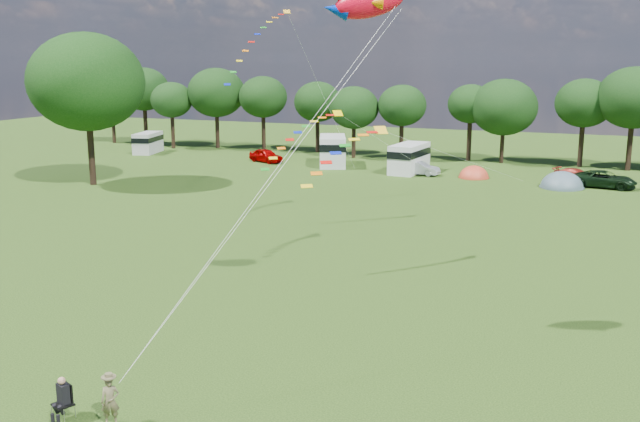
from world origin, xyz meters
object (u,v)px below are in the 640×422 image
at_px(car_a, 266,156).
at_px(big_tree, 87,82).
at_px(car_d, 604,179).
at_px(tent_greyblue, 562,187).
at_px(car_c, 576,175).
at_px(camp_chair, 64,393).
at_px(fish_kite, 363,2).
at_px(campervan_a, 148,142).
at_px(tent_orange, 474,178).
at_px(car_b, 419,168).
at_px(kite_flyer, 110,401).
at_px(campervan_b, 333,150).
at_px(campervan_c, 409,157).

bearing_deg(car_a, big_tree, 179.70).
distance_m(car_d, tent_greyblue, 3.74).
xyz_separation_m(car_c, camp_chair, (-12.51, -52.28, 0.25)).
bearing_deg(fish_kite, big_tree, 118.13).
xyz_separation_m(car_a, car_c, (31.75, -0.50, -0.13)).
bearing_deg(car_a, fish_kite, -125.76).
relative_size(big_tree, campervan_a, 2.51).
height_order(big_tree, car_c, big_tree).
bearing_deg(camp_chair, car_c, 100.16).
relative_size(tent_orange, tent_greyblue, 0.76).
relative_size(car_b, campervan_a, 0.69).
relative_size(car_a, kite_flyer, 2.80).
distance_m(tent_greyblue, kite_flyer, 49.38).
distance_m(campervan_a, tent_orange, 39.34).
bearing_deg(campervan_b, camp_chair, 170.77).
bearing_deg(fish_kite, car_d, 51.07).
xyz_separation_m(big_tree, car_b, (25.56, 16.21, -8.37)).
relative_size(car_b, camp_chair, 2.60).
xyz_separation_m(big_tree, campervan_c, (24.24, 17.34, -7.50)).
distance_m(big_tree, car_b, 31.40).
height_order(big_tree, campervan_c, big_tree).
bearing_deg(campervan_c, car_c, -83.14).
bearing_deg(tent_orange, car_b, -176.01).
bearing_deg(campervan_a, tent_orange, -109.13).
distance_m(car_c, car_d, 3.35).
bearing_deg(car_b, campervan_b, 79.41).
relative_size(campervan_c, camp_chair, 4.22).
relative_size(car_c, camp_chair, 2.79).
distance_m(campervan_b, camp_chair, 54.63).
height_order(campervan_a, kite_flyer, campervan_a).
relative_size(big_tree, tent_orange, 4.20).
relative_size(tent_orange, camp_chair, 2.24).
xyz_separation_m(kite_flyer, fish_kite, (4.49, 10.29, 12.32)).
bearing_deg(campervan_b, car_c, -114.16).
distance_m(big_tree, car_d, 45.74).
bearing_deg(tent_orange, camp_chair, -93.90).
bearing_deg(car_a, car_c, -67.58).
xyz_separation_m(big_tree, car_d, (42.21, 15.56, -8.28)).
relative_size(car_b, campervan_b, 0.54).
relative_size(campervan_c, fish_kite, 1.81).
relative_size(car_b, campervan_c, 0.62).
bearing_deg(campervan_a, campervan_c, -108.80).
bearing_deg(camp_chair, campervan_c, 116.97).
distance_m(car_a, kite_flyer, 56.51).
bearing_deg(tent_orange, big_tree, -151.68).
relative_size(car_b, tent_greyblue, 0.88).
xyz_separation_m(campervan_b, tent_greyblue, (23.27, -4.74, -1.63)).
height_order(kite_flyer, fish_kite, fish_kite).
bearing_deg(big_tree, tent_orange, 28.32).
xyz_separation_m(car_b, car_d, (16.65, -0.65, 0.09)).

